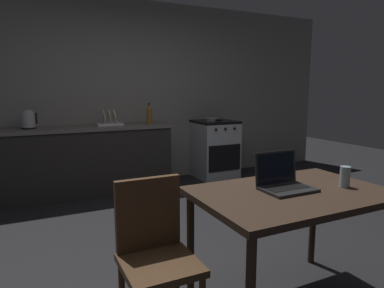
{
  "coord_description": "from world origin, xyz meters",
  "views": [
    {
      "loc": [
        -1.31,
        -2.42,
        1.37
      ],
      "look_at": [
        0.17,
        0.64,
        0.83
      ],
      "focal_mm": 31.85,
      "sensor_mm": 36.0,
      "label": 1
    }
  ],
  "objects_px": {
    "chair": "(155,248)",
    "frying_pan": "(213,119)",
    "dining_table": "(292,203)",
    "bottle": "(149,114)",
    "electric_kettle": "(28,120)",
    "dish_rack": "(109,122)",
    "stove_oven": "(215,149)",
    "laptop": "(284,182)",
    "drinking_glass": "(345,177)"
  },
  "relations": [
    {
      "from": "chair",
      "to": "frying_pan",
      "type": "xyz_separation_m",
      "value": [
        1.97,
        2.86,
        0.42
      ]
    },
    {
      "from": "dining_table",
      "to": "bottle",
      "type": "relative_size",
      "value": 4.16
    },
    {
      "from": "bottle",
      "to": "frying_pan",
      "type": "height_order",
      "value": "bottle"
    },
    {
      "from": "electric_kettle",
      "to": "bottle",
      "type": "height_order",
      "value": "bottle"
    },
    {
      "from": "chair",
      "to": "dish_rack",
      "type": "distance_m",
      "value": 2.95
    },
    {
      "from": "stove_oven",
      "to": "dish_rack",
      "type": "height_order",
      "value": "dish_rack"
    },
    {
      "from": "laptop",
      "to": "bottle",
      "type": "xyz_separation_m",
      "value": [
        0.11,
        2.92,
        0.23
      ]
    },
    {
      "from": "drinking_glass",
      "to": "stove_oven",
      "type": "bearing_deg",
      "value": 75.33
    },
    {
      "from": "stove_oven",
      "to": "electric_kettle",
      "type": "bearing_deg",
      "value": 179.95
    },
    {
      "from": "dining_table",
      "to": "stove_oven",
      "type": "bearing_deg",
      "value": 68.79
    },
    {
      "from": "electric_kettle",
      "to": "drinking_glass",
      "type": "height_order",
      "value": "electric_kettle"
    },
    {
      "from": "drinking_glass",
      "to": "frying_pan",
      "type": "bearing_deg",
      "value": 76.15
    },
    {
      "from": "stove_oven",
      "to": "bottle",
      "type": "relative_size",
      "value": 3.12
    },
    {
      "from": "stove_oven",
      "to": "frying_pan",
      "type": "distance_m",
      "value": 0.48
    },
    {
      "from": "chair",
      "to": "laptop",
      "type": "bearing_deg",
      "value": 13.17
    },
    {
      "from": "stove_oven",
      "to": "bottle",
      "type": "xyz_separation_m",
      "value": [
        -1.08,
        -0.05,
        0.58
      ]
    },
    {
      "from": "electric_kettle",
      "to": "drinking_glass",
      "type": "xyz_separation_m",
      "value": [
        1.79,
        -3.1,
        -0.18
      ]
    },
    {
      "from": "electric_kettle",
      "to": "frying_pan",
      "type": "height_order",
      "value": "electric_kettle"
    },
    {
      "from": "dining_table",
      "to": "chair",
      "type": "xyz_separation_m",
      "value": [
        -0.85,
        0.13,
        -0.17
      ]
    },
    {
      "from": "dining_table",
      "to": "laptop",
      "type": "height_order",
      "value": "laptop"
    },
    {
      "from": "stove_oven",
      "to": "dining_table",
      "type": "distance_m",
      "value": 3.25
    },
    {
      "from": "electric_kettle",
      "to": "dish_rack",
      "type": "xyz_separation_m",
      "value": [
        0.97,
        0.0,
        -0.06
      ]
    },
    {
      "from": "dining_table",
      "to": "bottle",
      "type": "xyz_separation_m",
      "value": [
        0.09,
        2.97,
        0.36
      ]
    },
    {
      "from": "stove_oven",
      "to": "laptop",
      "type": "xyz_separation_m",
      "value": [
        -1.2,
        -2.97,
        0.35
      ]
    },
    {
      "from": "dining_table",
      "to": "frying_pan",
      "type": "bearing_deg",
      "value": 69.52
    },
    {
      "from": "dining_table",
      "to": "electric_kettle",
      "type": "xyz_separation_m",
      "value": [
        -1.43,
        3.02,
        0.33
      ]
    },
    {
      "from": "laptop",
      "to": "chair",
      "type": "bearing_deg",
      "value": 178.66
    },
    {
      "from": "stove_oven",
      "to": "dish_rack",
      "type": "distance_m",
      "value": 1.7
    },
    {
      "from": "chair",
      "to": "stove_oven",
      "type": "bearing_deg",
      "value": 73.89
    },
    {
      "from": "drinking_glass",
      "to": "electric_kettle",
      "type": "bearing_deg",
      "value": 120.05
    },
    {
      "from": "frying_pan",
      "to": "drinking_glass",
      "type": "xyz_separation_m",
      "value": [
        -0.76,
        -3.07,
        -0.1
      ]
    },
    {
      "from": "dish_rack",
      "to": "frying_pan",
      "type": "bearing_deg",
      "value": -1.09
    },
    {
      "from": "dining_table",
      "to": "laptop",
      "type": "xyz_separation_m",
      "value": [
        -0.02,
        0.05,
        0.13
      ]
    },
    {
      "from": "stove_oven",
      "to": "drinking_glass",
      "type": "xyz_separation_m",
      "value": [
        -0.81,
        -3.1,
        0.37
      ]
    },
    {
      "from": "electric_kettle",
      "to": "stove_oven",
      "type": "bearing_deg",
      "value": -0.05
    },
    {
      "from": "drinking_glass",
      "to": "dish_rack",
      "type": "xyz_separation_m",
      "value": [
        -0.82,
        3.1,
        0.12
      ]
    },
    {
      "from": "drinking_glass",
      "to": "dish_rack",
      "type": "relative_size",
      "value": 0.39
    },
    {
      "from": "dining_table",
      "to": "laptop",
      "type": "bearing_deg",
      "value": 114.12
    },
    {
      "from": "stove_oven",
      "to": "frying_pan",
      "type": "height_order",
      "value": "frying_pan"
    },
    {
      "from": "stove_oven",
      "to": "chair",
      "type": "bearing_deg",
      "value": -125.01
    },
    {
      "from": "bottle",
      "to": "drinking_glass",
      "type": "height_order",
      "value": "bottle"
    },
    {
      "from": "drinking_glass",
      "to": "laptop",
      "type": "bearing_deg",
      "value": 161.29
    },
    {
      "from": "stove_oven",
      "to": "frying_pan",
      "type": "relative_size",
      "value": 2.25
    },
    {
      "from": "frying_pan",
      "to": "electric_kettle",
      "type": "bearing_deg",
      "value": 179.33
    },
    {
      "from": "dining_table",
      "to": "chair",
      "type": "height_order",
      "value": "chair"
    },
    {
      "from": "dining_table",
      "to": "laptop",
      "type": "distance_m",
      "value": 0.14
    },
    {
      "from": "stove_oven",
      "to": "frying_pan",
      "type": "xyz_separation_m",
      "value": [
        -0.05,
        -0.03,
        0.47
      ]
    },
    {
      "from": "electric_kettle",
      "to": "bottle",
      "type": "xyz_separation_m",
      "value": [
        1.52,
        -0.05,
        0.03
      ]
    },
    {
      "from": "laptop",
      "to": "frying_pan",
      "type": "bearing_deg",
      "value": 73.19
    },
    {
      "from": "chair",
      "to": "drinking_glass",
      "type": "distance_m",
      "value": 1.27
    }
  ]
}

